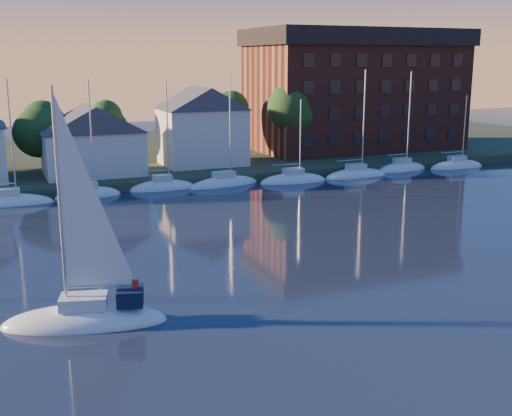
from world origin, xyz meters
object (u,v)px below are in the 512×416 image
condo_block (355,89)px  clubhouse_east (202,125)px  hero_sailboat (87,314)px  clubhouse_centre (92,139)px

condo_block → clubhouse_east: bearing=-167.1°
clubhouse_east → hero_sailboat: 48.94m
clubhouse_centre → hero_sailboat: (-7.14, -41.81, -4.55)m
clubhouse_centre → condo_block: (40.00, 7.95, 4.66)m
clubhouse_centre → clubhouse_east: size_ratio=1.10×
clubhouse_east → condo_block: 26.94m
hero_sailboat → condo_block: bearing=-118.6°
clubhouse_centre → condo_block: size_ratio=0.37×
clubhouse_east → hero_sailboat: hero_sailboat is taller
clubhouse_east → condo_block: (26.00, 5.95, 3.79)m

